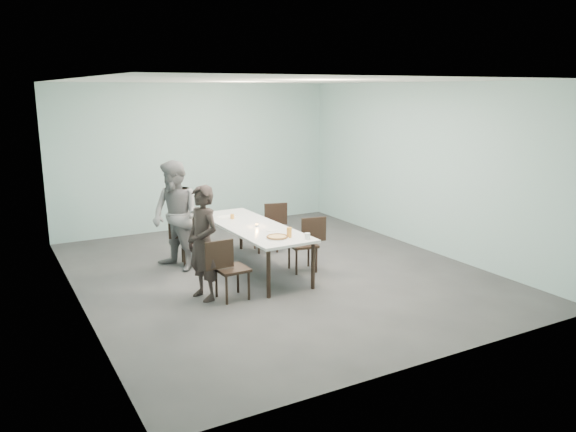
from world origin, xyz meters
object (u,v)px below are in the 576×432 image
chair_near_left (227,265)px  side_plate (272,230)px  pizza (277,237)px  water_tumbler (307,236)px  diner_far (176,216)px  beer_glass (289,232)px  amber_tumbler (232,217)px  tealight (257,226)px  table (253,229)px  diner_near (203,243)px  chair_far_right (270,224)px  chair_far_left (188,236)px  chair_near_right (307,240)px

chair_near_left → side_plate: chair_near_left is taller
pizza → water_tumbler: bearing=-35.8°
diner_far → beer_glass: size_ratio=11.85×
diner_far → amber_tumbler: (0.95, -0.07, -0.10)m
tealight → amber_tumbler: size_ratio=0.70×
table → diner_near: bearing=-144.9°
table → diner_far: (-1.05, 0.66, 0.20)m
beer_glass → water_tumbler: 0.28m
pizza → tealight: size_ratio=6.07×
chair_far_right → table: bearing=62.6°
chair_near_left → amber_tumbler: (0.78, 1.58, 0.29)m
chair_far_right → side_plate: chair_far_right is taller
diner_near → pizza: size_ratio=4.74×
chair_far_left → beer_glass: size_ratio=5.80×
chair_near_right → diner_near: diner_near is taller
table → diner_near: size_ratio=1.63×
table → side_plate: size_ratio=14.55×
diner_far → beer_glass: (1.20, -1.59, -0.06)m
pizza → amber_tumbler: bearing=92.8°
pizza → table: bearing=88.4°
beer_glass → tealight: (-0.13, 0.81, -0.05)m
chair_near_left → chair_far_left: same height
chair_far_right → side_plate: 1.52m
diner_near → diner_far: size_ratio=0.91×
tealight → amber_tumbler: (-0.11, 0.70, 0.02)m
side_plate → pizza: bearing=-107.4°
chair_near_left → chair_far_right: 2.51m
table → chair_far_left: bearing=136.0°
chair_far_left → diner_near: bearing=-88.4°
chair_near_right → tealight: 0.86m
pizza → beer_glass: size_ratio=2.27×
chair_near_left → table: bearing=46.5°
amber_tumbler → beer_glass: bearing=-80.7°
table → chair_far_right: (0.77, 0.89, -0.19)m
chair_far_left → diner_far: (-0.24, -0.13, 0.39)m
chair_near_left → diner_near: (-0.26, 0.20, 0.30)m
pizza → chair_far_right: bearing=65.9°
chair_near_left → amber_tumbler: bearing=61.5°
chair_near_right → water_tumbler: chair_near_right is taller
chair_far_left → chair_far_right: bearing=17.2°
chair_near_left → chair_near_right: bearing=17.1°
side_plate → water_tumbler: size_ratio=2.00×
amber_tumbler → chair_near_right: bearing=-48.9°
diner_near → diner_far: diner_far is taller
diner_far → chair_far_left: bearing=95.6°
table → chair_far_left: 1.14m
chair_far_right → chair_near_right: bearing=103.6°
chair_near_right → chair_far_left: bearing=-27.8°
chair_near_right → diner_near: 1.97m
chair_near_right → side_plate: bearing=12.6°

